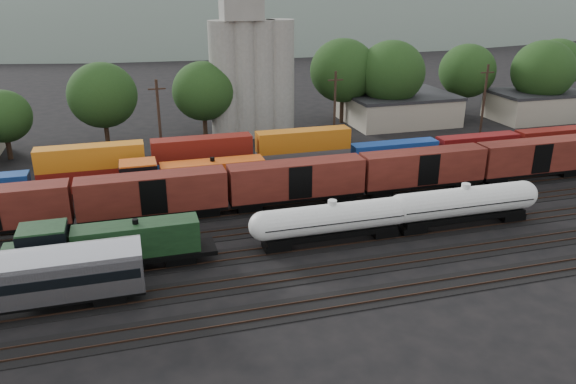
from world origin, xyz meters
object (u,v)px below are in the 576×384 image
object	(u,v)px
tank_car_a	(332,220)
grain_silo	(251,65)
green_locomotive	(100,246)
orange_locomotive	(184,179)

from	to	relation	value
tank_car_a	grain_silo	bearing A→B (deg)	87.76
green_locomotive	orange_locomotive	xyz separation A→B (m)	(8.69, 15.00, 0.11)
tank_car_a	grain_silo	world-z (taller)	grain_silo
green_locomotive	grain_silo	distance (m)	47.52
green_locomotive	tank_car_a	bearing A→B (deg)	0.00
orange_locomotive	grain_silo	bearing A→B (deg)	62.14
tank_car_a	orange_locomotive	distance (m)	19.30
orange_locomotive	grain_silo	world-z (taller)	grain_silo
green_locomotive	orange_locomotive	size ratio (longest dim) A/B	0.90
green_locomotive	orange_locomotive	bearing A→B (deg)	59.92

